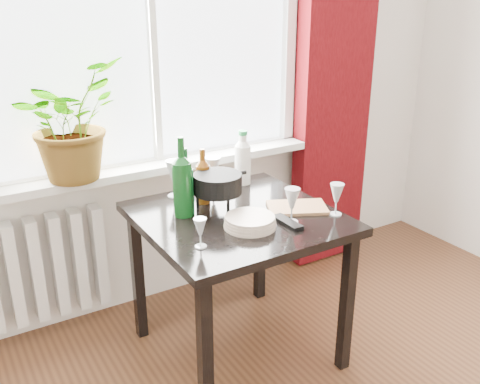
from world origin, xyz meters
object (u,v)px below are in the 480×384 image
table (237,233)px  wineglass_front_left (200,233)px  wine_bottle_left (185,181)px  wine_bottle_right (182,176)px  potted_plant (69,121)px  fondue_pot (218,192)px  plate_stack (250,222)px  wineglass_back_left (174,178)px  wineglass_front_right (292,205)px  wineglass_back_center (213,174)px  radiator (25,273)px  tv_remote (287,222)px  cutting_board (297,207)px  wineglass_far_right (336,199)px  bottle_amber (203,176)px  cleaning_bottle (243,157)px

table → wineglass_front_left: bearing=-144.9°
wine_bottle_left → wine_bottle_right: wine_bottle_right is taller
potted_plant → fondue_pot: bearing=-42.7°
potted_plant → plate_stack: size_ratio=2.45×
wineglass_back_left → wineglass_front_left: wineglass_back_left is taller
wineglass_front_right → wineglass_back_center: wineglass_back_center is taller
radiator → tv_remote: size_ratio=4.73×
table → wine_bottle_left: bearing=145.3°
wineglass_back_center → fondue_pot: bearing=-113.0°
wine_bottle_right → cutting_board: bearing=-23.1°
wineglass_far_right → tv_remote: (-0.25, 0.03, -0.07)m
wine_bottle_right → bottle_amber: (0.15, 0.09, -0.05)m
wineglass_far_right → wineglass_back_left: size_ratio=0.81×
wine_bottle_right → tv_remote: size_ratio=2.20×
wine_bottle_left → potted_plant: bearing=130.3°
wine_bottle_left → cutting_board: wine_bottle_left is taller
cleaning_bottle → wine_bottle_left: bearing=-154.2°
bottle_amber → cleaning_bottle: bearing=23.5°
wineglass_back_center → wineglass_back_left: (-0.19, 0.04, 0.00)m
wine_bottle_right → wineglass_far_right: 0.69m
wine_bottle_left → wineglass_far_right: size_ratio=2.04×
wine_bottle_left → wineglass_front_left: bearing=-106.6°
radiator → plate_stack: plate_stack is taller
wineglass_front_right → plate_stack: (-0.18, 0.05, -0.06)m
table → wineglass_back_left: 0.42m
cleaning_bottle → tv_remote: (-0.10, -0.54, -0.13)m
table → wineglass_far_right: 0.47m
wine_bottle_right → table: bearing=-29.2°
plate_stack → tv_remote: bearing=-20.9°
radiator → wineglass_front_right: bearing=-39.4°
wine_bottle_left → wineglass_front_right: 0.48m
fondue_pot → cleaning_bottle: bearing=58.8°
wineglass_front_left → wineglass_far_right: bearing=-2.4°
wineglass_front_right → wineglass_back_left: size_ratio=0.86×
fondue_pot → radiator: bearing=164.5°
wineglass_front_left → tv_remote: size_ratio=0.74×
table → wine_bottle_right: (-0.21, 0.12, 0.28)m
wine_bottle_right → cutting_board: wine_bottle_right is taller
wineglass_back_center → wine_bottle_left: bearing=-142.7°
wineglass_far_right → plate_stack: wineglass_far_right is taller
wine_bottle_right → wineglass_far_right: (0.59, -0.35, -0.11)m
table → wineglass_back_left: size_ratio=4.50×
wineglass_far_right → cutting_board: bearing=126.4°
wineglass_back_center → plate_stack: wineglass_back_center is taller
wineglass_front_right → potted_plant: bearing=133.1°
table → potted_plant: (-0.56, 0.57, 0.48)m
wine_bottle_left → wineglass_far_right: 0.68m
wine_bottle_right → plate_stack: (0.19, -0.26, -0.16)m
radiator → wineglass_far_right: bearing=-35.1°
fondue_pot → wine_bottle_right: bearing=-169.8°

